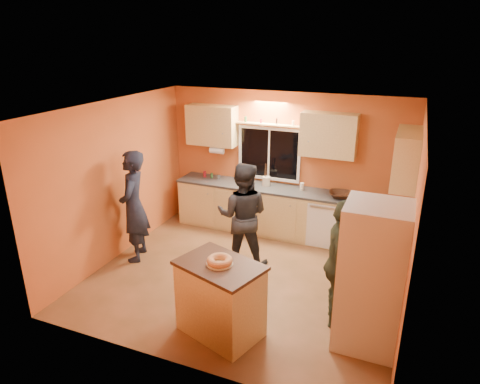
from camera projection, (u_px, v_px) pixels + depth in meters
The scene contains 14 objects.
ground at pixel (245, 277), 6.61m from camera, with size 4.50×4.50×0.00m, color brown.
room_shell at pixel (263, 171), 6.36m from camera, with size 4.54×4.04×2.61m.
back_counter at pixel (279, 211), 7.92m from camera, with size 4.23×0.62×0.90m.
right_counter at pixel (382, 260), 6.19m from camera, with size 0.62×1.84×0.90m.
refrigerator at pixel (371, 277), 4.93m from camera, with size 0.72×0.70×1.80m, color silver.
island at pixel (220, 298), 5.23m from camera, with size 1.17×0.97×0.97m.
bundt_pastry at pixel (220, 261), 5.05m from camera, with size 0.31×0.31×0.09m, color tan.
person_left at pixel (134, 206), 6.89m from camera, with size 0.67×0.44×1.84m, color black.
person_center at pixel (243, 215), 6.71m from camera, with size 0.83×0.65×1.72m, color black.
person_right at pixel (341, 265), 5.29m from camera, with size 1.00×0.41×1.70m, color #2E3521.
mixing_bowl at pixel (340, 195), 7.34m from camera, with size 0.38×0.38×0.09m, color #311B10.
utensil_crock at pixel (266, 181), 7.89m from camera, with size 0.14×0.14×0.17m, color #F0EAC9.
potted_plant at pixel (391, 221), 6.05m from camera, with size 0.27×0.23×0.30m, color gray.
red_box at pixel (387, 220), 6.35m from camera, with size 0.16×0.12×0.07m, color #AD1A29.
Camera 1 is at (2.11, -5.34, 3.53)m, focal length 32.00 mm.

